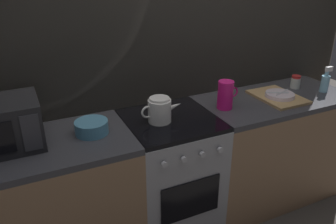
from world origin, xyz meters
TOP-DOWN VIEW (x-y plane):
  - ground_plane at (0.00, 0.00)m, footprint 8.00×8.00m
  - back_wall at (0.00, 0.32)m, footprint 3.60×0.05m
  - counter_left at (-0.90, 0.00)m, footprint 1.20×0.60m
  - stove_unit at (-0.00, -0.00)m, footprint 0.60×0.63m
  - counter_right at (0.90, 0.00)m, footprint 1.20×0.60m
  - kettle at (-0.08, -0.01)m, footprint 0.28×0.15m
  - mixing_bowl at (-0.52, 0.02)m, footprint 0.20×0.20m
  - pitcher at (0.42, -0.01)m, footprint 0.16×0.11m
  - dish_pile at (0.89, -0.03)m, footprint 0.30×0.40m
  - spice_jar at (1.18, 0.09)m, footprint 0.08×0.08m
  - spray_bottle at (1.32, -0.07)m, footprint 0.08×0.06m

SIDE VIEW (x-z plane):
  - ground_plane at x=0.00m, z-range 0.00..0.00m
  - stove_unit at x=0.00m, z-range 0.00..0.90m
  - counter_left at x=-0.90m, z-range 0.00..0.90m
  - counter_right at x=0.90m, z-range 0.00..0.90m
  - dish_pile at x=0.89m, z-range 0.89..0.95m
  - mixing_bowl at x=-0.52m, z-range 0.90..0.98m
  - spice_jar at x=1.18m, z-range 0.90..1.00m
  - spray_bottle at x=1.32m, z-range 0.88..1.08m
  - kettle at x=-0.08m, z-range 0.90..1.06m
  - pitcher at x=0.42m, z-range 0.90..1.10m
  - back_wall at x=0.00m, z-range 0.00..2.40m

